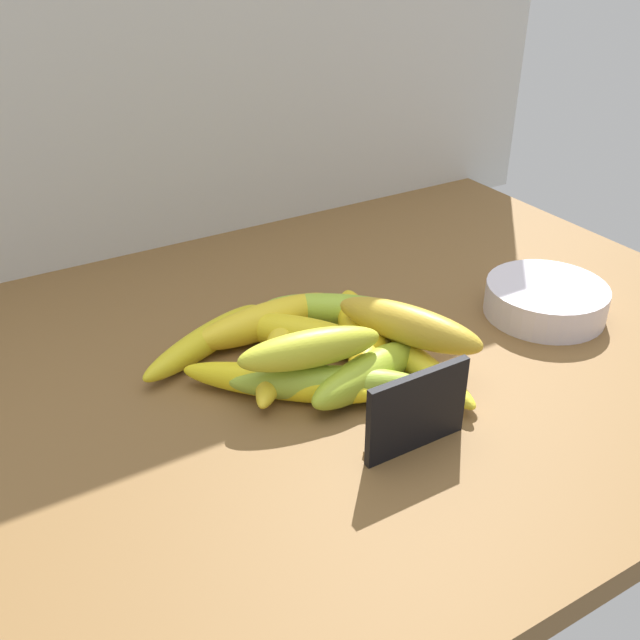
{
  "coord_description": "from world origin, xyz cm",
  "views": [
    {
      "loc": [
        -35.28,
        -59.24,
        48.33
      ],
      "look_at": [
        0.16,
        -0.05,
        8.0
      ],
      "focal_mm": 40.85,
      "sensor_mm": 36.0,
      "label": 1
    }
  ],
  "objects": [
    {
      "name": "banana_9",
      "position": [
        5.89,
        4.96,
        5.06
      ],
      "size": [
        17.19,
        14.65,
        4.13
      ],
      "primitive_type": "ellipsoid",
      "rotation": [
        0.0,
        0.0,
        5.62
      ],
      "color": "#9ABF32",
      "rests_on": "counter_top"
    },
    {
      "name": "banana_5",
      "position": [
        3.93,
        -4.54,
        5.09
      ],
      "size": [
        14.3,
        14.22,
        4.18
      ],
      "primitive_type": "ellipsoid",
      "rotation": [
        0.0,
        0.0,
        3.92
      ],
      "color": "gold",
      "rests_on": "counter_top"
    },
    {
      "name": "banana_6",
      "position": [
        -3.13,
        -7.06,
        4.92
      ],
      "size": [
        19.36,
        14.16,
        3.83
      ],
      "primitive_type": "ellipsoid",
      "rotation": [
        0.0,
        0.0,
        5.72
      ],
      "color": "#96B331",
      "rests_on": "counter_top"
    },
    {
      "name": "banana_3",
      "position": [
        5.23,
        -0.46,
        5.05
      ],
      "size": [
        11.56,
        18.37,
        4.11
      ],
      "primitive_type": "ellipsoid",
      "rotation": [
        0.0,
        0.0,
        1.13
      ],
      "color": "yellow",
      "rests_on": "counter_top"
    },
    {
      "name": "banana_1",
      "position": [
        -7.31,
        -4.06,
        4.74
      ],
      "size": [
        17.44,
        17.0,
        3.48
      ],
      "primitive_type": "ellipsoid",
      "rotation": [
        0.0,
        0.0,
        2.37
      ],
      "color": "yellow",
      "rests_on": "counter_top"
    },
    {
      "name": "banana_12",
      "position": [
        7.45,
        -6.42,
        8.41
      ],
      "size": [
        11.38,
        17.24,
        4.31
      ],
      "primitive_type": "ellipsoid",
      "rotation": [
        0.0,
        0.0,
        2.03
      ],
      "color": "gold",
      "rests_on": "banana_2"
    },
    {
      "name": "banana_0",
      "position": [
        -10.5,
        7.61,
        4.65
      ],
      "size": [
        18.65,
        10.95,
        3.3
      ],
      "primitive_type": "ellipsoid",
      "rotation": [
        0.0,
        0.0,
        3.57
      ],
      "color": "gold",
      "rests_on": "counter_top"
    },
    {
      "name": "banana_2",
      "position": [
        7.3,
        -7.47,
        4.63
      ],
      "size": [
        3.42,
        20.68,
        3.25
      ],
      "primitive_type": "ellipsoid",
      "rotation": [
        0.0,
        0.0,
        1.58
      ],
      "color": "yellow",
      "rests_on": "counter_top"
    },
    {
      "name": "fruit_bowl",
      "position": [
        29.33,
        -5.81,
        5.03
      ],
      "size": [
        14.83,
        14.83,
        4.05
      ],
      "primitive_type": "cylinder",
      "color": "silver",
      "rests_on": "counter_top"
    },
    {
      "name": "counter_top",
      "position": [
        0.0,
        0.0,
        1.5
      ],
      "size": [
        110.0,
        76.0,
        3.0
      ],
      "primitive_type": "cube",
      "color": "brown",
      "rests_on": "ground"
    },
    {
      "name": "banana_4",
      "position": [
        -2.74,
        7.27,
        5.14
      ],
      "size": [
        19.44,
        5.3,
        4.28
      ],
      "primitive_type": "ellipsoid",
      "rotation": [
        0.0,
        0.0,
        3.2
      ],
      "color": "yellow",
      "rests_on": "counter_top"
    },
    {
      "name": "banana_10",
      "position": [
        -0.84,
        2.76,
        5.04
      ],
      "size": [
        14.6,
        15.88,
        4.08
      ],
      "primitive_type": "ellipsoid",
      "rotation": [
        0.0,
        0.0,
        2.29
      ],
      "color": "yellow",
      "rests_on": "counter_top"
    },
    {
      "name": "banana_7",
      "position": [
        -4.34,
        1.2,
        4.73
      ],
      "size": [
        15.44,
        18.49,
        3.45
      ],
      "primitive_type": "ellipsoid",
      "rotation": [
        0.0,
        0.0,
        4.05
      ],
      "color": "yellow",
      "rests_on": "counter_top"
    },
    {
      "name": "banana_11",
      "position": [
        -4.34,
        -5.63,
        8.79
      ],
      "size": [
        15.61,
        6.72,
        3.91
      ],
      "primitive_type": "ellipsoid",
      "rotation": [
        0.0,
        0.0,
        6.09
      ],
      "color": "gold",
      "rests_on": "banana_6"
    },
    {
      "name": "banana_8",
      "position": [
        1.25,
        -7.94,
        5.12
      ],
      "size": [
        16.29,
        7.69,
        4.25
      ],
      "primitive_type": "ellipsoid",
      "rotation": [
        0.0,
        0.0,
        3.37
      ],
      "color": "#9EB82C",
      "rests_on": "counter_top"
    },
    {
      "name": "chalkboard_sign",
      "position": [
        0.18,
        -17.72,
        6.86
      ],
      "size": [
        11.0,
        1.8,
        8.4
      ],
      "color": "black",
      "rests_on": "counter_top"
    },
    {
      "name": "back_wall",
      "position": [
        0.0,
        39.0,
        35.0
      ],
      "size": [
        130.0,
        2.0,
        70.0
      ],
      "primitive_type": "cube",
      "color": "beige",
      "rests_on": "ground"
    }
  ]
}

